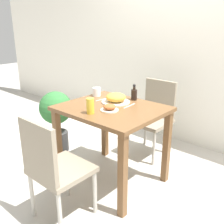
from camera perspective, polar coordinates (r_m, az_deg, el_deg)
The scene contains 13 objects.
ground_plane at distance 2.77m, azimuth 0.00°, elevation -14.39°, with size 16.00×16.00×0.00m, color #B7B2A8.
wall_back at distance 3.44m, azimuth 15.40°, elevation 14.67°, with size 8.00×0.05×2.60m.
dining_table at distance 2.47m, azimuth 0.00°, elevation -1.80°, with size 0.92×0.78×0.78m.
chair_near at distance 2.07m, azimuth -12.72°, elevation -11.39°, with size 0.42×0.42×0.88m.
chair_far at distance 3.13m, azimuth 9.16°, elevation -0.43°, with size 0.42×0.42×0.88m.
food_plate at distance 2.54m, azimuth 0.82°, elevation 2.98°, with size 0.28×0.28×0.10m.
side_plate at distance 2.32m, azimuth -0.55°, elevation 0.89°, with size 0.16×0.16×0.06m.
drink_cup at distance 2.78m, azimuth -3.36°, elevation 4.40°, with size 0.09×0.09×0.09m.
juice_glass at distance 2.24m, azimuth -4.75°, elevation 1.31°, with size 0.07×0.07×0.14m.
sauce_bottle at distance 2.64m, azimuth 4.82°, elevation 3.94°, with size 0.06×0.06×0.16m.
fork_utensil at distance 2.66m, azimuth -1.94°, elevation 2.82°, with size 0.03×0.19×0.00m.
spoon_utensil at distance 2.46m, azimuth 3.81°, elevation 1.34°, with size 0.02×0.18×0.00m.
potted_plant_left at distance 3.21m, azimuth -12.05°, elevation -0.66°, with size 0.39×0.39×0.75m.
Camera 1 is at (1.52, -1.73, 1.53)m, focal length 42.00 mm.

